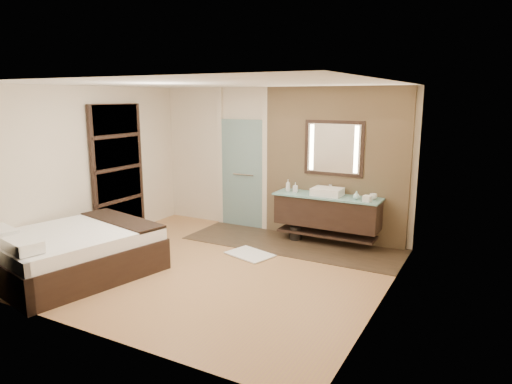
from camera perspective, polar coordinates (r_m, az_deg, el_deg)
The scene contains 15 objects.
floor at distance 6.98m, azimuth -5.41°, elevation -9.41°, with size 5.00×5.00×0.00m, color #AC8148.
tile_strip at distance 8.03m, azimuth 4.59°, elevation -6.48°, with size 3.80×1.30×0.01m, color #32261B.
stone_wall at distance 8.10m, azimuth 9.74°, elevation 3.33°, with size 2.60×0.08×2.70m, color tan.
vanity at distance 7.98m, azimuth 8.87°, elevation -2.41°, with size 1.85×0.55×0.88m.
mirror_unit at distance 8.01m, azimuth 9.69°, elevation 5.41°, with size 1.06×0.04×0.96m.
frosted_door at distance 8.88m, azimuth -1.70°, elevation 2.88°, with size 1.10×0.12×2.70m.
shoji_partition at distance 8.63m, azimuth -16.85°, elevation 2.56°, with size 0.06×1.20×2.40m.
bed at distance 7.08m, azimuth -21.75°, elevation -7.03°, with size 2.09×2.41×0.81m.
bath_mat at distance 7.46m, azimuth -0.76°, elevation -7.78°, with size 0.72×0.50×0.02m, color white.
waste_bin at distance 8.23m, azimuth 4.98°, elevation -5.12°, with size 0.21×0.21×0.26m, color black.
tissue_box at distance 7.55m, azimuth 13.74°, elevation -0.81°, with size 0.12×0.12×0.10m, color silver.
soap_bottle_a at distance 8.15m, azimuth 4.02°, elevation 0.83°, with size 0.08×0.08×0.21m, color silver.
soap_bottle_b at distance 8.10m, azimuth 4.94°, elevation 0.58°, with size 0.08×0.08×0.17m, color #B2B2B2.
soap_bottle_c at distance 7.69m, azimuth 12.43°, elevation -0.38°, with size 0.11×0.11×0.14m, color silver.
cup at distance 7.74m, azimuth 14.44°, elevation -0.56°, with size 0.12×0.12×0.10m, color white.
Camera 1 is at (3.64, -5.39, 2.51)m, focal length 32.00 mm.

